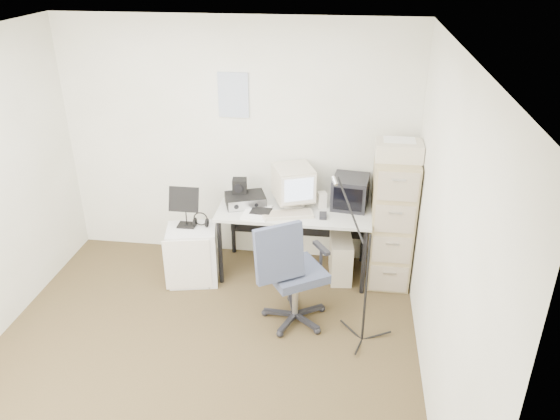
# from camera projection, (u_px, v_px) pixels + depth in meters

# --- Properties ---
(floor) EXTENTS (3.60, 3.60, 0.01)m
(floor) POSITION_uv_depth(u_px,v_px,m) (199.00, 361.00, 4.49)
(floor) COLOR #41381F
(floor) RESTS_ON ground
(ceiling) EXTENTS (3.60, 3.60, 0.01)m
(ceiling) POSITION_uv_depth(u_px,v_px,m) (172.00, 48.00, 3.38)
(ceiling) COLOR white
(ceiling) RESTS_ON ground
(wall_back) EXTENTS (3.60, 0.02, 2.50)m
(wall_back) POSITION_uv_depth(u_px,v_px,m) (237.00, 144.00, 5.53)
(wall_back) COLOR white
(wall_back) RESTS_ON ground
(wall_right) EXTENTS (0.02, 3.60, 2.50)m
(wall_right) POSITION_uv_depth(u_px,v_px,m) (443.00, 242.00, 3.72)
(wall_right) COLOR white
(wall_right) RESTS_ON ground
(wall_calendar) EXTENTS (0.30, 0.02, 0.44)m
(wall_calendar) POSITION_uv_depth(u_px,v_px,m) (233.00, 95.00, 5.30)
(wall_calendar) COLOR white
(wall_calendar) RESTS_ON wall_back
(filing_cabinet) EXTENTS (0.40, 0.60, 1.30)m
(filing_cabinet) POSITION_uv_depth(u_px,v_px,m) (392.00, 220.00, 5.33)
(filing_cabinet) COLOR tan
(filing_cabinet) RESTS_ON floor
(printer) EXTENTS (0.42, 0.29, 0.16)m
(printer) POSITION_uv_depth(u_px,v_px,m) (399.00, 150.00, 4.97)
(printer) COLOR beige
(printer) RESTS_ON filing_cabinet
(desk) EXTENTS (1.50, 0.70, 0.73)m
(desk) POSITION_uv_depth(u_px,v_px,m) (294.00, 240.00, 5.54)
(desk) COLOR beige
(desk) RESTS_ON floor
(crt_monitor) EXTENTS (0.47, 0.48, 0.40)m
(crt_monitor) POSITION_uv_depth(u_px,v_px,m) (293.00, 186.00, 5.37)
(crt_monitor) COLOR beige
(crt_monitor) RESTS_ON desk
(crt_tv) EXTENTS (0.38, 0.40, 0.31)m
(crt_tv) POSITION_uv_depth(u_px,v_px,m) (350.00, 192.00, 5.35)
(crt_tv) COLOR black
(crt_tv) RESTS_ON desk
(desk_speaker) EXTENTS (0.11, 0.11, 0.15)m
(desk_speaker) POSITION_uv_depth(u_px,v_px,m) (322.00, 200.00, 5.37)
(desk_speaker) COLOR silver
(desk_speaker) RESTS_ON desk
(keyboard) EXTENTS (0.52, 0.30, 0.03)m
(keyboard) POSITION_uv_depth(u_px,v_px,m) (287.00, 215.00, 5.22)
(keyboard) COLOR beige
(keyboard) RESTS_ON desk
(mouse) EXTENTS (0.08, 0.12, 0.03)m
(mouse) POSITION_uv_depth(u_px,v_px,m) (323.00, 216.00, 5.19)
(mouse) COLOR black
(mouse) RESTS_ON desk
(radio_receiver) EXTENTS (0.45, 0.39, 0.11)m
(radio_receiver) POSITION_uv_depth(u_px,v_px,m) (245.00, 200.00, 5.42)
(radio_receiver) COLOR black
(radio_receiver) RESTS_ON desk
(radio_speaker) EXTENTS (0.15, 0.15, 0.14)m
(radio_speaker) POSITION_uv_depth(u_px,v_px,m) (240.00, 186.00, 5.43)
(radio_speaker) COLOR black
(radio_speaker) RESTS_ON radio_receiver
(papers) EXTENTS (0.27, 0.35, 0.02)m
(papers) POSITION_uv_depth(u_px,v_px,m) (257.00, 212.00, 5.27)
(papers) COLOR white
(papers) RESTS_ON desk
(pc_tower) EXTENTS (0.25, 0.48, 0.43)m
(pc_tower) POSITION_uv_depth(u_px,v_px,m) (341.00, 257.00, 5.53)
(pc_tower) COLOR beige
(pc_tower) RESTS_ON floor
(office_chair) EXTENTS (0.83, 0.83, 1.04)m
(office_chair) POSITION_uv_depth(u_px,v_px,m) (296.00, 271.00, 4.74)
(office_chair) COLOR #4A5477
(office_chair) RESTS_ON floor
(side_cart) EXTENTS (0.54, 0.47, 0.58)m
(side_cart) POSITION_uv_depth(u_px,v_px,m) (193.00, 255.00, 5.43)
(side_cart) COLOR silver
(side_cart) RESTS_ON floor
(music_stand) EXTENTS (0.32, 0.23, 0.43)m
(music_stand) POSITION_uv_depth(u_px,v_px,m) (185.00, 206.00, 5.26)
(music_stand) COLOR black
(music_stand) RESTS_ON side_cart
(headphones) EXTENTS (0.21, 0.21, 0.03)m
(headphones) POSITION_uv_depth(u_px,v_px,m) (201.00, 222.00, 5.33)
(headphones) COLOR black
(headphones) RESTS_ON side_cart
(mic_stand) EXTENTS (0.03, 0.03, 1.35)m
(mic_stand) POSITION_uv_depth(u_px,v_px,m) (367.00, 273.00, 4.43)
(mic_stand) COLOR black
(mic_stand) RESTS_ON floor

